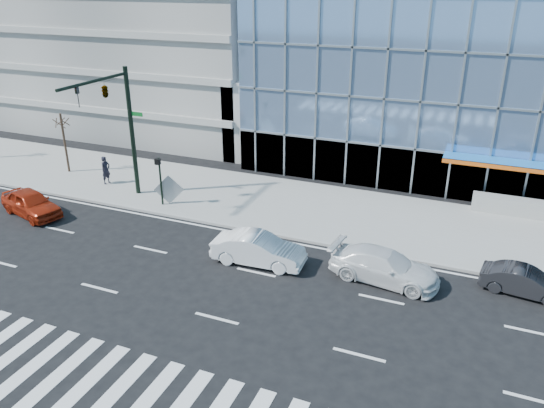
% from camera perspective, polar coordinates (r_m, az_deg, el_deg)
% --- Properties ---
extents(ground, '(160.00, 160.00, 0.00)m').
position_cam_1_polar(ground, '(25.51, -1.72, -7.37)').
color(ground, black).
rests_on(ground, ground).
extents(sidewalk, '(120.00, 8.00, 0.15)m').
position_cam_1_polar(sidewalk, '(32.13, 4.11, -0.48)').
color(sidewalk, gray).
rests_on(sidewalk, ground).
extents(parking_garage, '(24.00, 24.00, 20.00)m').
position_cam_1_polar(parking_garage, '(54.47, -10.46, 19.82)').
color(parking_garage, gray).
rests_on(parking_garage, ground).
extents(ramp_block, '(6.00, 8.00, 6.00)m').
position_cam_1_polar(ramp_block, '(42.06, 0.80, 9.57)').
color(ramp_block, gray).
rests_on(ramp_block, ground).
extents(traffic_signal, '(1.14, 5.74, 8.00)m').
position_cam_1_polar(traffic_signal, '(32.44, -16.70, 10.18)').
color(traffic_signal, black).
rests_on(traffic_signal, sidewalk).
extents(ped_signal_post, '(0.30, 0.33, 3.00)m').
position_cam_1_polar(ped_signal_post, '(32.37, -12.00, 3.18)').
color(ped_signal_post, black).
rests_on(ped_signal_post, sidewalk).
extents(street_tree_near, '(1.10, 1.10, 4.23)m').
position_cam_1_polar(street_tree_near, '(39.66, -21.72, 8.23)').
color(street_tree_near, '#332319').
rests_on(street_tree_near, sidewalk).
extents(white_suv, '(5.27, 2.59, 1.47)m').
position_cam_1_polar(white_suv, '(25.08, 11.98, -6.56)').
color(white_suv, white).
rests_on(white_suv, ground).
extents(white_sedan, '(4.68, 1.88, 1.51)m').
position_cam_1_polar(white_sedan, '(25.93, -1.47, -4.90)').
color(white_sedan, white).
rests_on(white_sedan, ground).
extents(dark_sedan, '(3.89, 1.76, 1.24)m').
position_cam_1_polar(dark_sedan, '(26.12, 25.59, -7.56)').
color(dark_sedan, black).
rests_on(dark_sedan, ground).
extents(red_sedan, '(4.75, 2.93, 1.51)m').
position_cam_1_polar(red_sedan, '(34.16, -24.51, 0.09)').
color(red_sedan, '#99210B').
rests_on(red_sedan, ground).
extents(pedestrian, '(0.54, 0.74, 1.88)m').
position_cam_1_polar(pedestrian, '(37.13, -17.44, 3.50)').
color(pedestrian, black).
rests_on(pedestrian, sidewalk).
extents(tilted_panel, '(1.71, 0.79, 1.84)m').
position_cam_1_polar(tilted_panel, '(32.81, -11.03, 1.53)').
color(tilted_panel, '#A0A0A0').
rests_on(tilted_panel, sidewalk).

